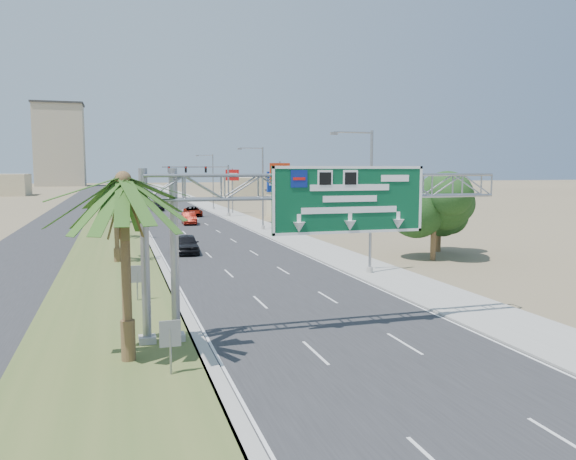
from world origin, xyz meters
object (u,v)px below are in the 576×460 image
(car_left_lane, at_px, (187,244))
(car_right_lane, at_px, (193,212))
(palm_near, at_px, (123,181))
(pole_sign_blue, at_px, (273,183))
(pole_sign_red_near, at_px, (280,177))
(signal_mast, at_px, (215,186))
(pole_sign_red_far, at_px, (232,178))
(sign_gantry, at_px, (313,199))
(car_far, at_px, (157,206))
(store_building, at_px, (332,204))
(car_mid_lane, at_px, (189,218))

(car_left_lane, relative_size, car_right_lane, 0.91)
(palm_near, xyz_separation_m, pole_sign_blue, (22.01, 58.49, -1.68))
(car_left_lane, xyz_separation_m, pole_sign_blue, (16.44, 30.98, 4.42))
(car_left_lane, relative_size, pole_sign_red_near, 0.59)
(signal_mast, relative_size, pole_sign_red_far, 1.37)
(sign_gantry, distance_m, pole_sign_blue, 58.25)
(signal_mast, height_order, car_far, signal_mast)
(store_building, height_order, car_right_lane, store_building)
(sign_gantry, height_order, pole_sign_red_near, pole_sign_red_near)
(car_mid_lane, bearing_deg, car_far, 96.52)
(signal_mast, xyz_separation_m, car_right_lane, (-3.17, 2.50, -4.11))
(pole_sign_red_far, bearing_deg, store_building, -42.27)
(car_right_lane, xyz_separation_m, car_far, (-4.49, 13.68, 0.02))
(pole_sign_red_near, bearing_deg, car_right_lane, 105.84)
(signal_mast, xyz_separation_m, pole_sign_red_near, (3.83, -22.16, 1.59))
(car_right_lane, bearing_deg, pole_sign_blue, -36.99)
(car_left_lane, bearing_deg, palm_near, -97.44)
(car_far, bearing_deg, sign_gantry, -90.53)
(sign_gantry, bearing_deg, pole_sign_red_near, 75.84)
(signal_mast, height_order, pole_sign_red_near, pole_sign_red_near)
(pole_sign_red_near, distance_m, pole_sign_red_far, 28.01)
(pole_sign_red_far, bearing_deg, pole_sign_blue, -71.41)
(sign_gantry, distance_m, palm_near, 8.41)
(store_building, relative_size, car_far, 3.41)
(signal_mast, relative_size, pole_sign_blue, 1.43)
(car_mid_lane, relative_size, pole_sign_red_far, 0.66)
(car_mid_lane, bearing_deg, pole_sign_red_far, 61.91)
(sign_gantry, distance_m, signal_mast, 62.37)
(sign_gantry, height_order, palm_near, palm_near)
(pole_sign_red_near, height_order, pole_sign_red_far, pole_sign_red_near)
(car_mid_lane, height_order, pole_sign_red_near, pole_sign_red_near)
(car_right_lane, relative_size, pole_sign_red_far, 0.72)
(signal_mast, distance_m, pole_sign_blue, 9.41)
(car_far, relative_size, pole_sign_red_near, 0.64)
(signal_mast, bearing_deg, pole_sign_blue, -35.66)
(signal_mast, bearing_deg, car_mid_lane, -117.59)
(car_left_lane, xyz_separation_m, pole_sign_red_near, (12.64, 14.30, 5.61))
(car_right_lane, distance_m, pole_sign_blue, 14.17)
(signal_mast, bearing_deg, sign_gantry, -95.74)
(palm_near, height_order, car_left_lane, palm_near)
(pole_sign_red_near, bearing_deg, car_far, 106.69)
(car_left_lane, height_order, pole_sign_red_far, pole_sign_red_far)
(store_building, xyz_separation_m, pole_sign_blue, (-9.19, 0.49, 3.25))
(car_left_lane, height_order, car_mid_lane, car_left_lane)
(car_right_lane, height_order, pole_sign_red_far, pole_sign_red_far)
(store_building, relative_size, pole_sign_red_near, 2.18)
(pole_sign_red_near, bearing_deg, car_mid_lane, 127.91)
(car_far, relative_size, pole_sign_red_far, 0.70)
(pole_sign_red_far, bearing_deg, car_right_lane, -154.48)
(sign_gantry, distance_m, car_left_lane, 26.24)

